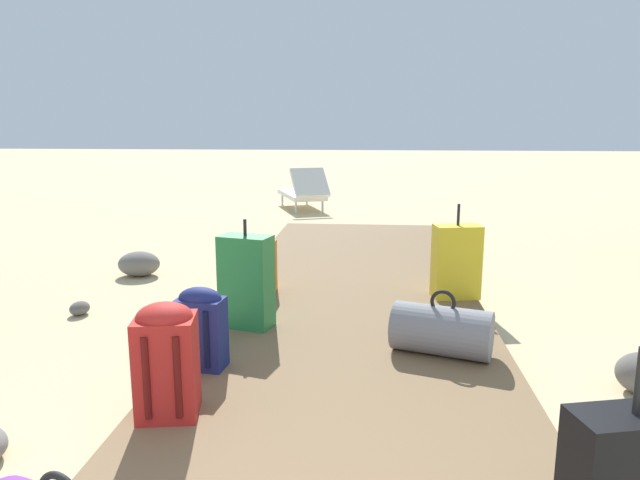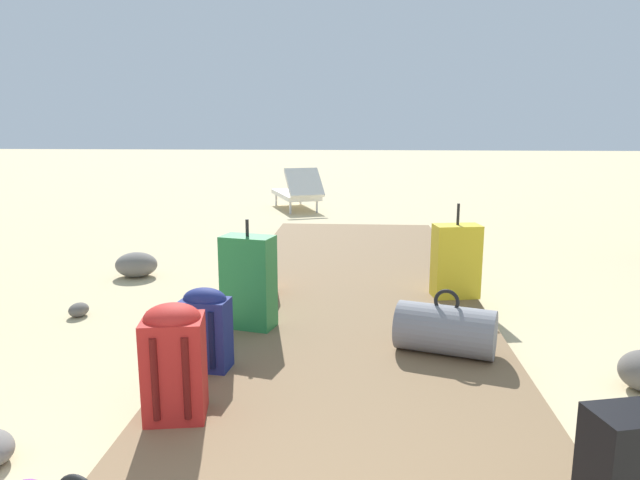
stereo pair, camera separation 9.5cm
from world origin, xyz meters
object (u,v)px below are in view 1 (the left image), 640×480
duffel_bag_grey (442,330)px  backpack_red (166,357)px  suitcase_yellow (456,262)px  backpack_orange (259,262)px  backpack_navy (201,326)px  lounge_chair (304,192)px  suitcase_green (246,281)px

duffel_bag_grey → backpack_red: bearing=-147.9°
duffel_bag_grey → suitcase_yellow: 1.31m
backpack_red → backpack_orange: backpack_red is taller
duffel_bag_grey → backpack_navy: backpack_navy is taller
backpack_red → backpack_orange: size_ratio=1.14×
duffel_bag_grey → lounge_chair: size_ratio=0.41×
backpack_orange → duffel_bag_grey: bearing=-41.6°
suitcase_green → backpack_red: bearing=-95.2°
duffel_bag_grey → backpack_orange: (-1.44, 1.28, 0.11)m
duffel_bag_grey → suitcase_yellow: bearing=78.4°
lounge_chair → backpack_orange: bearing=-87.4°
backpack_red → lounge_chair: (-0.20, 7.68, -0.07)m
backpack_red → lounge_chair: size_ratio=0.36×
backpack_red → backpack_orange: (0.04, 2.20, -0.04)m
backpack_navy → suitcase_yellow: 2.38m
suitcase_green → suitcase_yellow: bearing=28.2°
suitcase_yellow → backpack_red: bearing=-128.3°
backpack_red → suitcase_green: suitcase_green is taller
backpack_navy → backpack_red: size_ratio=0.85×
backpack_navy → suitcase_yellow: size_ratio=0.63×
backpack_orange → suitcase_green: (0.08, -0.87, 0.06)m
suitcase_green → suitcase_yellow: 1.84m
backpack_red → backpack_navy: bearing=89.8°
backpack_red → suitcase_yellow: bearing=51.7°
suitcase_green → suitcase_yellow: size_ratio=0.99×
backpack_navy → backpack_orange: 1.62m
duffel_bag_grey → lounge_chair: lounge_chair is taller
suitcase_green → duffel_bag_grey: bearing=-16.8°
lounge_chair → suitcase_yellow: bearing=-70.4°
duffel_bag_grey → backpack_red: backpack_red is taller
backpack_red → backpack_orange: bearing=88.9°
backpack_red → lounge_chair: 7.68m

